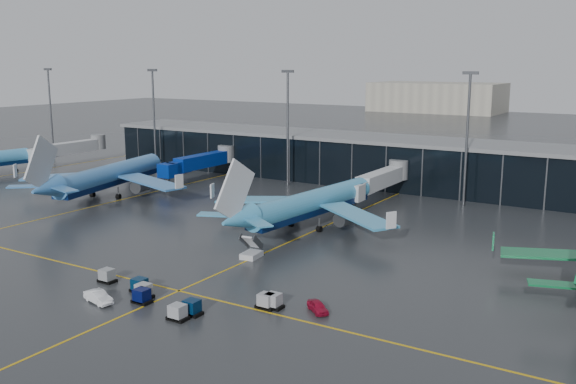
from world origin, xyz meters
The scene contains 11 objects.
ground centered at (0.00, 0.00, 0.00)m, with size 600.00×600.00×0.00m, color #282B2D.
terminal_pier centered at (0.00, 62.00, 5.42)m, with size 142.00×17.00×10.70m.
jet_bridges centered at (-35.00, 42.99, 4.55)m, with size 94.00×27.50×7.20m.
flood_masts centered at (5.00, 50.00, 13.81)m, with size 203.00×0.50×25.50m.
taxi_lines centered at (10.00, 10.61, 0.01)m, with size 220.00×120.00×0.02m.
airliner_arkefly centered at (-39.57, 20.45, 6.95)m, with size 39.69×45.21×13.89m, color #3C7DC5, non-canonical shape.
airliner_klm_near centered at (8.26, 20.42, 6.51)m, with size 37.21×42.38×13.02m, color #3F9CCF, non-canonical shape.
baggage_carts centered at (12.54, -17.95, 0.76)m, with size 24.68×9.74×1.70m.
mobile_airstair centered at (9.70, 0.68, 0.77)m, with size 2.53×3.42×3.45m.
service_van_red centered at (27.53, -11.94, 0.62)m, with size 1.46×3.64×1.24m, color #A80C2C.
service_van_white centered at (4.78, -22.85, 0.71)m, with size 1.51×4.33×1.43m, color white.
Camera 1 is at (60.10, -70.48, 27.13)m, focal length 40.00 mm.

